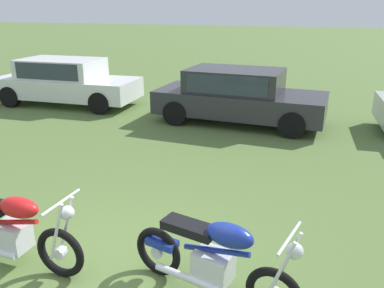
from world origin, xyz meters
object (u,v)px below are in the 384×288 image
(motorcycle_red, at_px, (11,230))
(car_white, at_px, (65,79))
(motorcycle_blue, at_px, (214,258))
(car_charcoal, at_px, (237,93))

(motorcycle_red, relative_size, car_white, 0.45)
(motorcycle_blue, xyz_separation_m, car_white, (-6.81, 7.08, 0.32))
(motorcycle_red, xyz_separation_m, motorcycle_blue, (2.44, 0.21, 0.00))
(motorcycle_red, bearing_deg, motorcycle_blue, 6.61)
(motorcycle_red, relative_size, motorcycle_blue, 1.03)
(car_white, bearing_deg, car_charcoal, -5.78)
(car_white, bearing_deg, motorcycle_blue, -48.50)
(motorcycle_blue, height_order, car_charcoal, car_charcoal)
(motorcycle_red, bearing_deg, car_charcoal, 81.68)
(car_charcoal, bearing_deg, motorcycle_red, -97.12)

